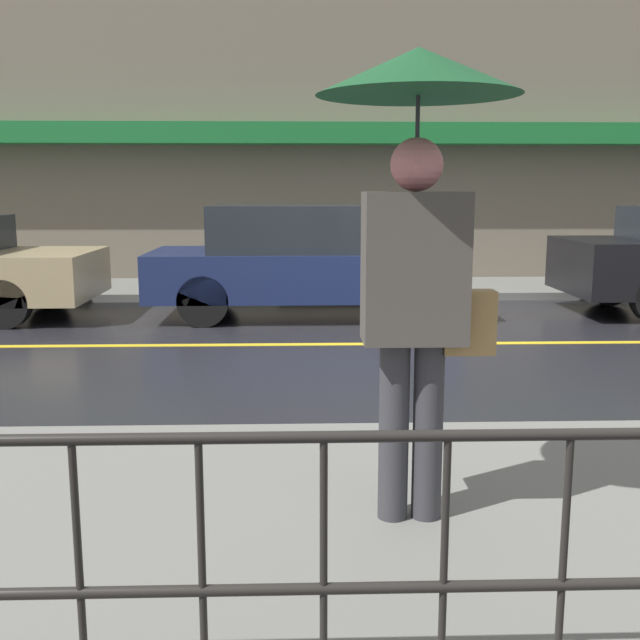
{
  "coord_description": "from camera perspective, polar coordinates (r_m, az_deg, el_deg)",
  "views": [
    {
      "loc": [
        -1.17,
        -8.04,
        1.7
      ],
      "look_at": [
        -1.01,
        -3.01,
        0.81
      ],
      "focal_mm": 42.0,
      "sensor_mm": 36.0,
      "label": 1
    }
  ],
  "objects": [
    {
      "name": "sidewalk_far",
      "position": [
        12.39,
        3.6,
        2.43
      ],
      "size": [
        28.0,
        2.06,
        0.12
      ],
      "color": "slate",
      "rests_on": "ground_plane"
    },
    {
      "name": "building_storefront",
      "position": [
        13.53,
        3.28,
        16.98
      ],
      "size": [
        28.0,
        0.85,
        6.75
      ],
      "color": "#706656",
      "rests_on": "ground_plane"
    },
    {
      "name": "sidewalk_near",
      "position": [
        3.92,
        16.29,
        -15.18
      ],
      "size": [
        28.0,
        3.06,
        0.12
      ],
      "color": "slate",
      "rests_on": "ground_plane"
    },
    {
      "name": "car_navy",
      "position": [
        9.99,
        -1.56,
        4.56
      ],
      "size": [
        4.03,
        1.73,
        1.48
      ],
      "color": "#19234C",
      "rests_on": "ground_plane"
    },
    {
      "name": "pedestrian",
      "position": [
        3.46,
        7.46,
        10.37
      ],
      "size": [
        0.92,
        0.92,
        2.19
      ],
      "rotation": [
        0.0,
        0.0,
        3.14
      ],
      "color": "#333338",
      "rests_on": "sidewalk_near"
    },
    {
      "name": "lane_marking",
      "position": [
        8.3,
        6.3,
        -1.8
      ],
      "size": [
        25.2,
        0.12,
        0.01
      ],
      "color": "gold",
      "rests_on": "ground_plane"
    },
    {
      "name": "ground_plane",
      "position": [
        8.3,
        6.3,
        -1.82
      ],
      "size": [
        80.0,
        80.0,
        0.0
      ],
      "primitive_type": "plane",
      "color": "black"
    }
  ]
}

